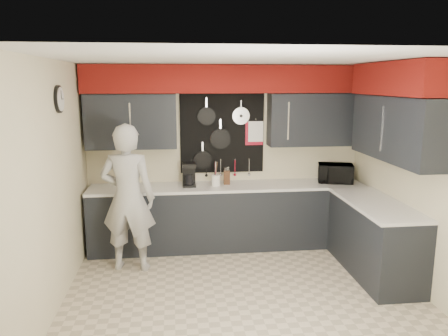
{
  "coord_description": "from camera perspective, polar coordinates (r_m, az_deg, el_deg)",
  "views": [
    {
      "loc": [
        -0.75,
        -4.55,
        2.37
      ],
      "look_at": [
        -0.17,
        0.5,
        1.36
      ],
      "focal_mm": 35.0,
      "sensor_mm": 36.0,
      "label": 1
    }
  ],
  "objects": [
    {
      "name": "ground",
      "position": [
        5.19,
        2.54,
        -15.94
      ],
      "size": [
        4.0,
        4.0,
        0.0
      ],
      "primitive_type": "plane",
      "color": "beige",
      "rests_on": "ground"
    },
    {
      "name": "back_wall_assembly",
      "position": [
        6.21,
        0.44,
        7.93
      ],
      "size": [
        4.0,
        0.36,
        2.6
      ],
      "color": "beige",
      "rests_on": "ground"
    },
    {
      "name": "right_wall_assembly",
      "position": [
        5.49,
        21.85,
        5.99
      ],
      "size": [
        0.36,
        3.5,
        2.6
      ],
      "color": "beige",
      "rests_on": "ground"
    },
    {
      "name": "left_wall_assembly",
      "position": [
        4.85,
        -21.32,
        -1.86
      ],
      "size": [
        0.05,
        3.5,
        2.6
      ],
      "color": "beige",
      "rests_on": "ground"
    },
    {
      "name": "base_cabinets",
      "position": [
        6.12,
        5.47,
        -7.0
      ],
      "size": [
        3.95,
        2.2,
        0.92
      ],
      "color": "black",
      "rests_on": "ground"
    },
    {
      "name": "microwave",
      "position": [
        6.55,
        14.34,
        -0.67
      ],
      "size": [
        0.56,
        0.45,
        0.27
      ],
      "primitive_type": "imported",
      "rotation": [
        0.0,
        0.0,
        -0.28
      ],
      "color": "black",
      "rests_on": "base_cabinets"
    },
    {
      "name": "knife_block",
      "position": [
        6.25,
        0.37,
        -1.25
      ],
      "size": [
        0.09,
        0.09,
        0.19
      ],
      "primitive_type": "cube",
      "rotation": [
        0.0,
        0.0,
        -0.08
      ],
      "color": "#3E2313",
      "rests_on": "base_cabinets"
    },
    {
      "name": "utensil_crock",
      "position": [
        6.15,
        -1.09,
        -1.63
      ],
      "size": [
        0.12,
        0.12,
        0.16
      ],
      "primitive_type": "cylinder",
      "color": "white",
      "rests_on": "base_cabinets"
    },
    {
      "name": "coffee_maker",
      "position": [
        6.15,
        -4.6,
        -0.78
      ],
      "size": [
        0.18,
        0.22,
        0.33
      ],
      "rotation": [
        0.0,
        0.0,
        0.02
      ],
      "color": "black",
      "rests_on": "base_cabinets"
    },
    {
      "name": "person",
      "position": [
        5.6,
        -12.43,
        -3.86
      ],
      "size": [
        0.75,
        0.56,
        1.87
      ],
      "primitive_type": "imported",
      "rotation": [
        0.0,
        0.0,
        2.97
      ],
      "color": "#B5B4B2",
      "rests_on": "ground"
    }
  ]
}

